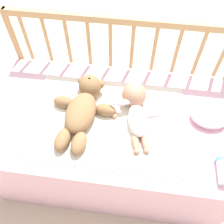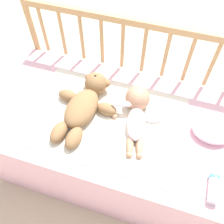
# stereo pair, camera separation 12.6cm
# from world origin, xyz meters

# --- Properties ---
(ground_plane) EXTENTS (12.00, 12.00, 0.00)m
(ground_plane) POSITION_xyz_m (0.00, 0.00, 0.00)
(ground_plane) COLOR #C6B293
(crib_mattress) EXTENTS (1.31, 0.72, 0.54)m
(crib_mattress) POSITION_xyz_m (0.00, 0.00, 0.27)
(crib_mattress) COLOR #EDB7C6
(crib_mattress) RESTS_ON ground_plane
(crib_rail) EXTENTS (1.31, 0.04, 0.88)m
(crib_rail) POSITION_xyz_m (-0.00, 0.38, 0.63)
(crib_rail) COLOR tan
(crib_rail) RESTS_ON ground_plane
(blanket) EXTENTS (0.79, 0.54, 0.01)m
(blanket) POSITION_xyz_m (-0.03, -0.03, 0.54)
(blanket) COLOR silver
(blanket) RESTS_ON crib_mattress
(teddy_bear) EXTENTS (0.35, 0.47, 0.13)m
(teddy_bear) POSITION_xyz_m (-0.16, 0.00, 0.59)
(teddy_bear) COLOR olive
(teddy_bear) RESTS_ON crib_mattress
(baby) EXTENTS (0.28, 0.38, 0.13)m
(baby) POSITION_xyz_m (0.12, 0.04, 0.59)
(baby) COLOR white
(baby) RESTS_ON crib_mattress
(baby_bottle) EXTENTS (0.05, 0.15, 0.05)m
(baby_bottle) POSITION_xyz_m (0.53, -0.22, 0.56)
(baby_bottle) COLOR white
(baby_bottle) RESTS_ON crib_mattress
(small_pillow) EXTENTS (0.19, 0.15, 0.06)m
(small_pillow) POSITION_xyz_m (0.50, 0.05, 0.57)
(small_pillow) COLOR silver
(small_pillow) RESTS_ON crib_mattress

